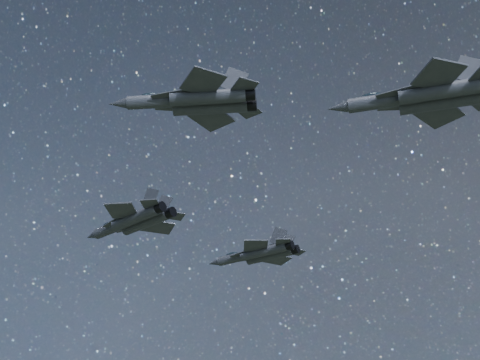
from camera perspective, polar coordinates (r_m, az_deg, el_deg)
The scene contains 4 objects.
jet_lead at distance 95.88m, azimuth -9.02°, elevation -3.44°, with size 17.98×12.41×4.51m.
jet_left at distance 99.58m, azimuth 1.69°, elevation -6.29°, with size 15.67×11.11×3.98m.
jet_right at distance 70.17m, azimuth -3.70°, elevation 6.76°, with size 16.16×10.63×4.14m.
jet_slot at distance 75.12m, azimuth 15.64°, elevation 6.89°, with size 18.80×12.81×4.72m.
Camera 1 is at (36.51, -67.72, 107.02)m, focal length 50.00 mm.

